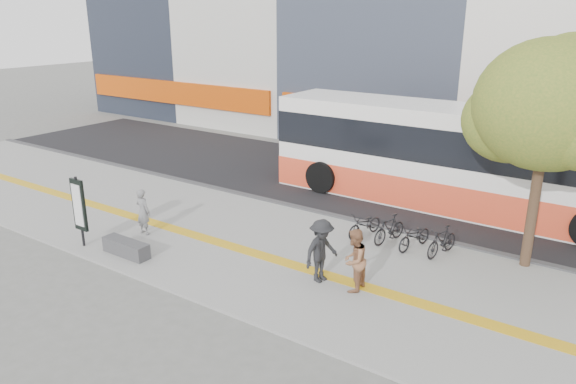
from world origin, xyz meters
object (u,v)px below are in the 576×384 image
Objects in this scene: seated_woman at (143,212)px; pedestrian_dark at (321,251)px; bench at (126,248)px; street_tree at (548,107)px; pedestrian_tan at (354,260)px; signboard at (79,206)px; bus at (455,161)px.

pedestrian_dark reaches higher than seated_woman.
bench is at bearing 121.62° from seated_woman.
bench is at bearing -148.38° from street_tree.
street_tree is 3.66× the size of pedestrian_dark.
bench is at bearing -76.53° from pedestrian_tan.
signboard is 1.46× the size of seated_woman.
pedestrian_dark is at bearing 18.44° from bench.
pedestrian_tan is (7.28, 0.48, 0.08)m from seated_woman.
pedestrian_dark is at bearing -90.56° from pedestrian_tan.
signboard is at bearing -169.19° from bench.
pedestrian_tan is 0.96× the size of pedestrian_dark.
pedestrian_tan is at bearing -75.20° from pedestrian_dark.
signboard is 13.40m from street_tree.
signboard is at bearing 66.74° from seated_woman.
street_tree is at bearing -47.52° from bus.
signboard is 12.82m from bus.
signboard is at bearing -128.69° from bus.
street_tree is at bearing 138.70° from pedestrian_tan.
bench is 1.94m from signboard.
street_tree is at bearing 31.62° from bench.
signboard is 1.96m from seated_woman.
seated_woman is at bearing 64.87° from signboard.
bench is 1.07× the size of seated_woman.
bus is 8.19× the size of pedestrian_tan.
bus is 9.04× the size of seated_woman.
signboard reaches higher than pedestrian_tan.
pedestrian_tan is (6.48, 1.88, 0.60)m from bench.
bus reaches higher than signboard.
bus is at bearing 132.48° from street_tree.
bench is 12.23m from street_tree.
pedestrian_tan reaches higher than seated_woman.
seated_woman is (-10.58, -4.62, -3.68)m from street_tree.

